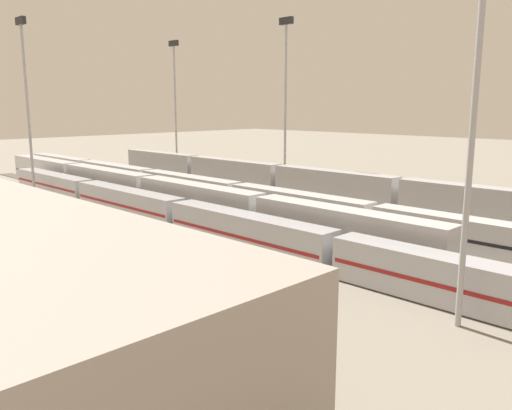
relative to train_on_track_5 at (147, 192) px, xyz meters
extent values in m
plane|color=gray|center=(-11.57, -10.00, -2.59)|extent=(400.00, 400.00, 0.00)
cube|color=#4C443D|center=(-11.57, -25.00, -2.53)|extent=(140.00, 2.80, 0.12)
cube|color=#3D3833|center=(-11.57, -20.00, -2.53)|extent=(140.00, 2.80, 0.12)
cube|color=#3D3833|center=(-11.57, -15.00, -2.53)|extent=(140.00, 2.80, 0.12)
cube|color=#4C443D|center=(-11.57, -10.00, -2.53)|extent=(140.00, 2.80, 0.12)
cube|color=#3D3833|center=(-11.57, -5.00, -2.53)|extent=(140.00, 2.80, 0.12)
cube|color=#4C443D|center=(-11.57, 0.00, -2.53)|extent=(140.00, 2.80, 0.12)
cube|color=#4C443D|center=(-11.57, 5.00, -2.53)|extent=(140.00, 2.80, 0.12)
cube|color=silver|center=(-36.30, 0.00, 0.03)|extent=(23.00, 3.00, 5.00)
cube|color=#1E6B9E|center=(-36.30, 0.00, -0.01)|extent=(22.40, 3.06, 0.36)
cube|color=silver|center=(-12.10, 0.00, 0.03)|extent=(23.00, 3.00, 5.00)
cube|color=#1E6B9E|center=(-12.10, 0.00, -0.53)|extent=(22.40, 3.06, 0.36)
cube|color=silver|center=(12.10, 0.00, 0.03)|extent=(23.00, 3.00, 5.00)
cube|color=#1E6B9E|center=(12.10, 0.00, -0.60)|extent=(22.40, 3.06, 0.36)
cube|color=silver|center=(36.30, 0.00, 0.03)|extent=(23.00, 3.00, 5.00)
cube|color=#1E6B9E|center=(36.30, 0.00, -0.31)|extent=(22.40, 3.06, 0.36)
cube|color=#A8AAB2|center=(-51.06, 5.00, -0.57)|extent=(23.00, 3.00, 3.80)
cube|color=maroon|center=(-51.06, 5.00, -0.66)|extent=(22.40, 3.06, 0.36)
cube|color=#A8AAB2|center=(-26.86, 5.00, -0.57)|extent=(23.00, 3.00, 3.80)
cube|color=maroon|center=(-26.86, 5.00, -0.88)|extent=(22.40, 3.06, 0.36)
cube|color=#A8AAB2|center=(-2.66, 5.00, -0.57)|extent=(23.00, 3.00, 3.80)
cube|color=maroon|center=(-2.66, 5.00, -0.70)|extent=(22.40, 3.06, 0.36)
cube|color=#A8AAB2|center=(21.54, 5.00, -0.57)|extent=(23.00, 3.00, 3.80)
cube|color=maroon|center=(21.54, 5.00, -0.47)|extent=(22.40, 3.06, 0.36)
cube|color=#B7BABF|center=(-40.27, -25.00, 0.03)|extent=(23.00, 3.00, 5.00)
cube|color=#B7BABF|center=(-16.07, -25.00, 0.03)|extent=(23.00, 3.00, 5.00)
cube|color=#B7BABF|center=(8.13, -25.00, 0.03)|extent=(23.00, 3.00, 5.00)
cube|color=#B7BABF|center=(32.33, -25.00, 0.03)|extent=(23.00, 3.00, 5.00)
cube|color=silver|center=(-45.52, -10.00, -0.57)|extent=(23.00, 3.00, 3.80)
cube|color=black|center=(-45.52, -10.00, -0.70)|extent=(22.40, 3.06, 0.36)
cube|color=silver|center=(-21.32, -10.00, -0.57)|extent=(23.00, 3.00, 3.80)
cube|color=black|center=(-21.32, -10.00, -0.80)|extent=(22.40, 3.06, 0.36)
cube|color=silver|center=(2.88, -10.00, -0.57)|extent=(23.00, 3.00, 3.80)
cube|color=black|center=(2.88, -10.00, -0.43)|extent=(22.40, 3.06, 0.36)
cube|color=silver|center=(27.08, -10.00, -0.57)|extent=(23.00, 3.00, 3.80)
cube|color=black|center=(27.08, -10.00, -1.00)|extent=(22.40, 3.06, 0.36)
cube|color=silver|center=(51.28, -10.00, -0.57)|extent=(23.00, 3.00, 3.80)
cube|color=black|center=(51.28, -10.00, -1.04)|extent=(22.40, 3.06, 0.36)
cylinder|color=#9EA0A5|center=(-3.36, -27.31, 12.07)|extent=(0.44, 0.44, 29.32)
cube|color=#262628|center=(-3.36, -27.31, 27.33)|extent=(2.80, 0.70, 1.20)
cylinder|color=#9EA0A5|center=(-52.04, 8.29, 10.63)|extent=(0.44, 0.44, 26.44)
cylinder|color=#9EA0A5|center=(30.31, -27.92, 11.57)|extent=(0.44, 0.44, 28.33)
cube|color=#262628|center=(30.31, -27.92, 26.34)|extent=(2.80, 0.70, 1.20)
cylinder|color=#9EA0A5|center=(22.33, 8.01, 11.56)|extent=(0.44, 0.44, 28.30)
cube|color=#262628|center=(22.33, 8.01, 26.31)|extent=(2.80, 0.70, 1.20)
camera|label=1|loc=(-66.59, 43.16, 12.86)|focal=36.55mm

